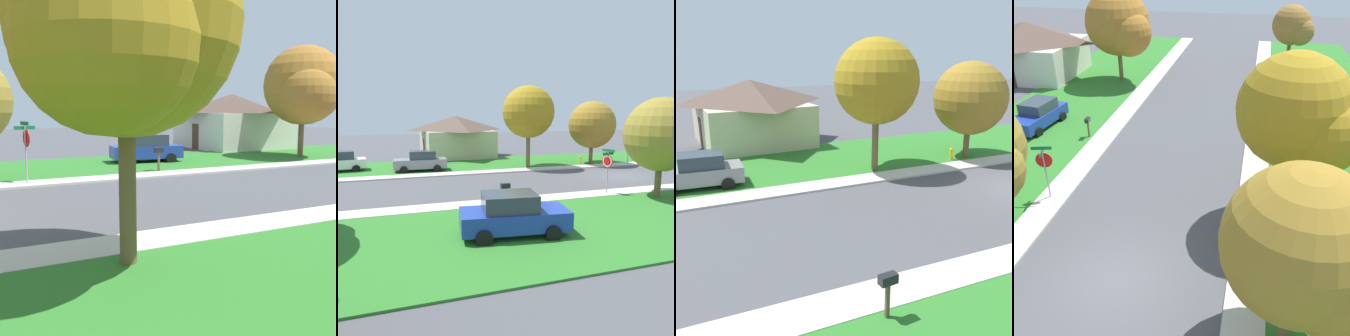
{
  "view_description": "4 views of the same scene",
  "coord_description": "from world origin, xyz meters",
  "views": [
    {
      "loc": [
        13.69,
        2.42,
        3.28
      ],
      "look_at": [
        1.92,
        8.05,
        1.4
      ],
      "focal_mm": 43.46,
      "sensor_mm": 36.0,
      "label": 1
    },
    {
      "loc": [
        -21.31,
        16.22,
        4.85
      ],
      "look_at": [
        -1.62,
        9.77,
        1.4
      ],
      "focal_mm": 34.97,
      "sensor_mm": 36.0,
      "label": 2
    },
    {
      "loc": [
        -13.04,
        15.65,
        6.63
      ],
      "look_at": [
        2.9,
        8.48,
        1.4
      ],
      "focal_mm": 42.35,
      "sensor_mm": 36.0,
      "label": 3
    },
    {
      "loc": [
        4.43,
        -10.04,
        10.88
      ],
      "look_at": [
        1.26,
        6.09,
        1.4
      ],
      "focal_mm": 42.83,
      "sensor_mm": 36.0,
      "label": 4
    }
  ],
  "objects": [
    {
      "name": "lawn_west",
      "position": [
        -9.4,
        12.0,
        0.04
      ],
      "size": [
        8.0,
        56.0,
        0.08
      ],
      "primitive_type": "cube",
      "color": "#2D7528",
      "rests_on": "ground"
    },
    {
      "name": "tree_sidewalk_far",
      "position": [
        -7.06,
        22.33,
        4.7
      ],
      "size": [
        5.66,
        5.26,
        7.51
      ],
      "color": "brown",
      "rests_on": "ground"
    },
    {
      "name": "tree_sidewalk_mid",
      "position": [
        6.18,
        5.04,
        4.85
      ],
      "size": [
        4.95,
        4.61,
        7.31
      ],
      "color": "brown",
      "rests_on": "ground"
    },
    {
      "name": "sidewalk_west",
      "position": [
        -4.7,
        12.0,
        0.05
      ],
      "size": [
        1.4,
        56.0,
        0.1
      ],
      "primitive_type": "cube",
      "color": "beige",
      "rests_on": "ground"
    },
    {
      "name": "house_left_setback",
      "position": [
        -15.87,
        22.69,
        2.38
      ],
      "size": [
        9.02,
        7.83,
        4.6
      ],
      "color": "silver",
      "rests_on": "ground"
    },
    {
      "name": "mailbox",
      "position": [
        -5.65,
        11.12,
        1.01
      ],
      "size": [
        0.28,
        0.5,
        1.31
      ],
      "color": "brown",
      "rests_on": "ground"
    },
    {
      "name": "stop_sign_far_corner",
      "position": [
        -4.86,
        4.45,
        1.89
      ],
      "size": [
        0.9,
        0.9,
        2.77
      ],
      "color": "#9E9EA3",
      "rests_on": "ground"
    },
    {
      "name": "car_blue_across_road",
      "position": [
        -9.48,
        12.05,
        0.87
      ],
      "size": [
        2.43,
        4.49,
        1.76
      ],
      "color": "#1E389E",
      "rests_on": "ground"
    },
    {
      "name": "sidewalk_east",
      "position": [
        4.7,
        12.0,
        0.05
      ],
      "size": [
        1.4,
        56.0,
        0.1
      ],
      "primitive_type": "cube",
      "color": "beige",
      "rests_on": "ground"
    }
  ]
}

